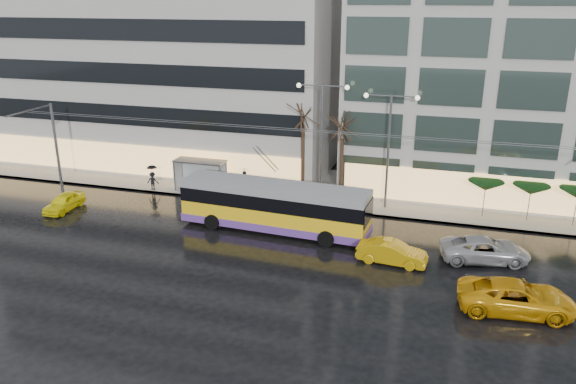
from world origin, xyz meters
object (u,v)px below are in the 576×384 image
at_px(trolleybus, 274,208).
at_px(street_lamp_near, 322,127).
at_px(bus_shelter, 197,168).
at_px(taxi_a, 64,202).

relative_size(trolleybus, street_lamp_near, 1.45).
distance_m(bus_shelter, street_lamp_near, 11.14).
relative_size(trolleybus, bus_shelter, 3.13).
distance_m(trolleybus, bus_shelter, 10.61).
distance_m(street_lamp_near, taxi_a, 20.12).
height_order(bus_shelter, taxi_a, bus_shelter).
height_order(street_lamp_near, taxi_a, street_lamp_near).
height_order(trolleybus, bus_shelter, trolleybus).
bearing_deg(street_lamp_near, bus_shelter, -179.37).
xyz_separation_m(bus_shelter, taxi_a, (-7.65, -7.01, -1.32)).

